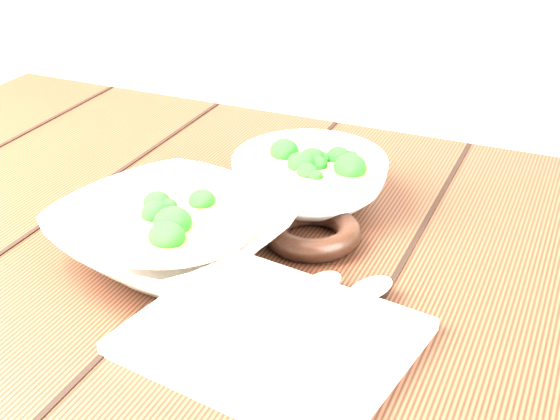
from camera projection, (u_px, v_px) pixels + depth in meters
name	position (u px, v px, depth m)	size (l,w,h in m)	color
table	(231.00, 340.00, 0.89)	(1.20, 0.80, 0.75)	#351A0F
soup_bowl_front	(171.00, 233.00, 0.81)	(0.29, 0.29, 0.07)	silver
soup_bowl_back	(309.00, 179.00, 0.92)	(0.21, 0.21, 0.07)	silver
trivet	(312.00, 232.00, 0.85)	(0.11, 0.11, 0.03)	black
napkin	(272.00, 336.00, 0.70)	(0.24, 0.19, 0.01)	beige
spoon_left	(293.00, 301.00, 0.73)	(0.08, 0.19, 0.01)	#B3AC9E
spoon_right	(342.00, 304.00, 0.72)	(0.09, 0.19, 0.01)	#B3AC9E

